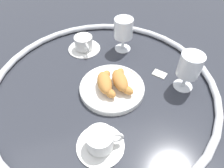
{
  "coord_description": "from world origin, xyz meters",
  "views": [
    {
      "loc": [
        0.49,
        -0.08,
        0.54
      ],
      "look_at": [
        0.02,
        0.03,
        0.03
      ],
      "focal_mm": 32.66,
      "sensor_mm": 36.0,
      "label": 1
    }
  ],
  "objects_px": {
    "croissant_small": "(121,81)",
    "coffee_cup_near": "(84,44)",
    "coffee_cup_far": "(101,141)",
    "sugar_packet": "(160,74)",
    "juice_glass_left": "(123,30)",
    "croissant_large": "(105,83)",
    "pastry_plate": "(112,88)",
    "juice_glass_right": "(190,67)"
  },
  "relations": [
    {
      "from": "croissant_large",
      "to": "coffee_cup_far",
      "type": "distance_m",
      "value": 0.21
    },
    {
      "from": "pastry_plate",
      "to": "coffee_cup_far",
      "type": "xyz_separation_m",
      "value": [
        0.2,
        -0.08,
        0.01
      ]
    },
    {
      "from": "croissant_large",
      "to": "coffee_cup_far",
      "type": "xyz_separation_m",
      "value": [
        0.2,
        -0.05,
        -0.01
      ]
    },
    {
      "from": "coffee_cup_near",
      "to": "sugar_packet",
      "type": "distance_m",
      "value": 0.34
    },
    {
      "from": "croissant_small",
      "to": "coffee_cup_near",
      "type": "relative_size",
      "value": 1.01
    },
    {
      "from": "juice_glass_right",
      "to": "coffee_cup_far",
      "type": "bearing_deg",
      "value": -64.11
    },
    {
      "from": "pastry_plate",
      "to": "coffee_cup_far",
      "type": "distance_m",
      "value": 0.21
    },
    {
      "from": "coffee_cup_near",
      "to": "pastry_plate",
      "type": "bearing_deg",
      "value": 13.88
    },
    {
      "from": "croissant_large",
      "to": "sugar_packet",
      "type": "relative_size",
      "value": 2.74
    },
    {
      "from": "pastry_plate",
      "to": "coffee_cup_far",
      "type": "bearing_deg",
      "value": -21.38
    },
    {
      "from": "juice_glass_right",
      "to": "pastry_plate",
      "type": "bearing_deg",
      "value": -98.82
    },
    {
      "from": "juice_glass_right",
      "to": "sugar_packet",
      "type": "distance_m",
      "value": 0.13
    },
    {
      "from": "coffee_cup_near",
      "to": "sugar_packet",
      "type": "xyz_separation_m",
      "value": [
        0.22,
        0.26,
        -0.02
      ]
    },
    {
      "from": "pastry_plate",
      "to": "juice_glass_left",
      "type": "distance_m",
      "value": 0.26
    },
    {
      "from": "croissant_large",
      "to": "coffee_cup_near",
      "type": "xyz_separation_m",
      "value": [
        -0.25,
        -0.04,
        -0.01
      ]
    },
    {
      "from": "croissant_large",
      "to": "coffee_cup_far",
      "type": "height_order",
      "value": "croissant_large"
    },
    {
      "from": "pastry_plate",
      "to": "coffee_cup_near",
      "type": "distance_m",
      "value": 0.26
    },
    {
      "from": "croissant_large",
      "to": "juice_glass_left",
      "type": "distance_m",
      "value": 0.26
    },
    {
      "from": "coffee_cup_far",
      "to": "pastry_plate",
      "type": "bearing_deg",
      "value": 158.62
    },
    {
      "from": "croissant_large",
      "to": "sugar_packet",
      "type": "distance_m",
      "value": 0.22
    },
    {
      "from": "juice_glass_right",
      "to": "sugar_packet",
      "type": "xyz_separation_m",
      "value": [
        -0.08,
        -0.06,
        -0.09
      ]
    },
    {
      "from": "juice_glass_left",
      "to": "sugar_packet",
      "type": "distance_m",
      "value": 0.23
    },
    {
      "from": "croissant_large",
      "to": "pastry_plate",
      "type": "bearing_deg",
      "value": 88.35
    },
    {
      "from": "juice_glass_left",
      "to": "sugar_packet",
      "type": "xyz_separation_m",
      "value": [
        0.19,
        0.09,
        -0.09
      ]
    },
    {
      "from": "coffee_cup_near",
      "to": "coffee_cup_far",
      "type": "height_order",
      "value": "same"
    },
    {
      "from": "croissant_small",
      "to": "coffee_cup_far",
      "type": "relative_size",
      "value": 1.01
    },
    {
      "from": "coffee_cup_far",
      "to": "juice_glass_left",
      "type": "height_order",
      "value": "juice_glass_left"
    },
    {
      "from": "croissant_small",
      "to": "coffee_cup_near",
      "type": "distance_m",
      "value": 0.27
    },
    {
      "from": "coffee_cup_far",
      "to": "croissant_small",
      "type": "bearing_deg",
      "value": 151.3
    },
    {
      "from": "juice_glass_left",
      "to": "juice_glass_right",
      "type": "height_order",
      "value": "same"
    },
    {
      "from": "pastry_plate",
      "to": "croissant_small",
      "type": "relative_size",
      "value": 1.66
    },
    {
      "from": "pastry_plate",
      "to": "juice_glass_right",
      "type": "height_order",
      "value": "juice_glass_right"
    },
    {
      "from": "croissant_large",
      "to": "coffee_cup_near",
      "type": "bearing_deg",
      "value": -171.33
    },
    {
      "from": "coffee_cup_far",
      "to": "juice_glass_right",
      "type": "distance_m",
      "value": 0.37
    },
    {
      "from": "croissant_small",
      "to": "sugar_packet",
      "type": "distance_m",
      "value": 0.17
    },
    {
      "from": "juice_glass_left",
      "to": "pastry_plate",
      "type": "bearing_deg",
      "value": -23.87
    },
    {
      "from": "pastry_plate",
      "to": "coffee_cup_far",
      "type": "height_order",
      "value": "coffee_cup_far"
    },
    {
      "from": "croissant_small",
      "to": "sugar_packet",
      "type": "xyz_separation_m",
      "value": [
        -0.04,
        0.16,
        -0.04
      ]
    },
    {
      "from": "pastry_plate",
      "to": "croissant_small",
      "type": "distance_m",
      "value": 0.04
    },
    {
      "from": "coffee_cup_near",
      "to": "juice_glass_left",
      "type": "height_order",
      "value": "juice_glass_left"
    },
    {
      "from": "juice_glass_right",
      "to": "coffee_cup_near",
      "type": "bearing_deg",
      "value": -133.1
    },
    {
      "from": "pastry_plate",
      "to": "coffee_cup_near",
      "type": "relative_size",
      "value": 1.67
    }
  ]
}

